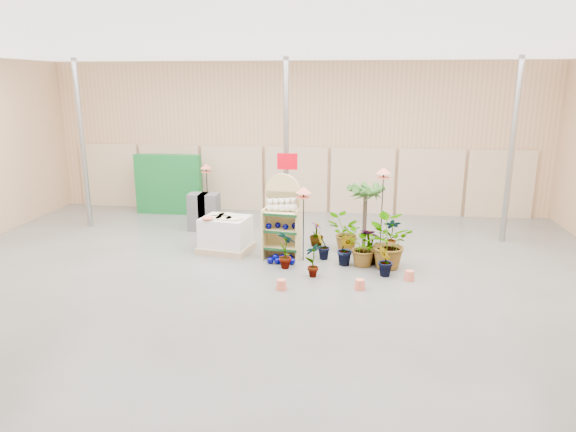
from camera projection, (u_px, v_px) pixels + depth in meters
The scene contains 24 objects.
room at pixel (270, 166), 10.57m from camera, with size 15.20×12.10×4.70m.
display_shelf at pixel (282, 219), 11.61m from camera, with size 0.86×0.61×1.91m.
teddy_bears at pixel (283, 206), 11.43m from camera, with size 0.71×0.20×0.31m.
gazing_balls_shelf at pixel (282, 226), 11.53m from camera, with size 0.70×0.24×0.13m.
gazing_balls_floor at pixel (282, 259), 11.37m from camera, with size 0.63×0.39×0.15m.
pallet_stack at pixel (226, 234), 12.09m from camera, with size 1.31×1.16×0.86m.
charcoal_planters at pixel (204, 212), 13.82m from camera, with size 0.80×0.50×1.00m.
trellis_stock at pixel (169, 184), 15.48m from camera, with size 2.00×0.30×1.80m, color #105A22.
offer_sign at pixel (287, 179), 12.71m from camera, with size 0.50×0.08×2.20m.
bird_table_front at pixel (304, 192), 11.17m from camera, with size 0.34×0.34×1.69m.
bird_table_right at pixel (384, 173), 11.68m from camera, with size 0.34×0.34×2.01m.
bird_table_back at pixel (206, 168), 14.60m from camera, with size 0.34×0.34×1.65m.
palm at pixel (366, 191), 12.42m from camera, with size 0.70×0.70×1.58m.
potted_plant_0 at pixel (286, 249), 10.94m from camera, with size 0.45×0.31×0.86m, color #27511B.
potted_plant_1 at pixel (346, 249), 11.13m from camera, with size 0.40×0.33×0.74m, color #27511B.
potted_plant_2 at pixel (363, 248), 11.07m from camera, with size 0.76×0.66×0.85m, color #27511B.
potted_plant_3 at pixel (369, 246), 11.30m from camera, with size 0.44×0.44×0.79m, color #27511B.
potted_plant_4 at pixel (392, 234), 12.25m from camera, with size 0.40×0.27×0.77m, color #27511B.
potted_plant_5 at pixel (323, 246), 11.53m from camera, with size 0.34×0.27×0.62m, color #27511B.
potted_plant_6 at pixel (345, 233), 12.07m from camera, with size 0.80×0.70×0.89m, color #27511B.
potted_plant_8 at pixel (313, 259), 10.50m from camera, with size 0.39×0.26×0.74m, color #27511B.
potted_plant_9 at pixel (386, 261), 10.49m from camera, with size 0.37×0.30×0.67m, color #27511B.
potted_plant_10 at pixel (386, 242), 10.96m from camera, with size 1.02×0.88×1.13m, color #27511B.
potted_plant_11 at pixel (317, 234), 12.48m from camera, with size 0.34×0.34×0.61m, color #27511B.
Camera 1 is at (1.67, -9.45, 3.88)m, focal length 32.00 mm.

